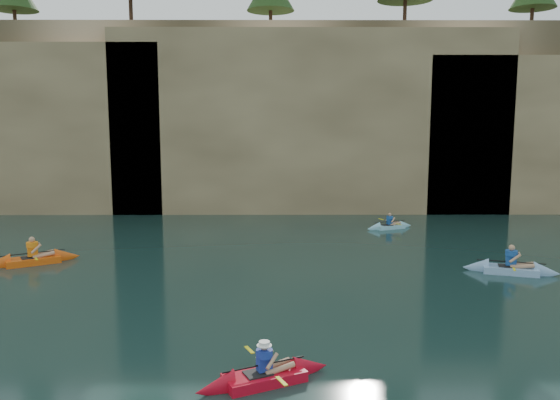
{
  "coord_description": "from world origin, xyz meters",
  "views": [
    {
      "loc": [
        -0.05,
        -11.11,
        5.42
      ],
      "look_at": [
        0.04,
        6.34,
        3.0
      ],
      "focal_mm": 35.0,
      "sensor_mm": 36.0,
      "label": 1
    }
  ],
  "objects": [
    {
      "name": "kayaker_orange",
      "position": [
        -9.64,
        9.78,
        0.16
      ],
      "size": [
        3.42,
        2.47,
        1.34
      ],
      "rotation": [
        0.0,
        0.0,
        0.53
      ],
      "color": "#E5540E",
      "rests_on": "ground"
    },
    {
      "name": "cliff_slab_center",
      "position": [
        2.0,
        22.6,
        5.7
      ],
      "size": [
        24.0,
        2.4,
        11.4
      ],
      "primitive_type": "cube",
      "color": "tan",
      "rests_on": "ground"
    },
    {
      "name": "sea_cave_east",
      "position": [
        10.0,
        21.95,
        2.25
      ],
      "size": [
        5.0,
        1.0,
        4.5
      ],
      "primitive_type": "cube",
      "color": "black",
      "rests_on": "ground"
    },
    {
      "name": "ground",
      "position": [
        0.0,
        0.0,
        0.0
      ],
      "size": [
        160.0,
        160.0,
        0.0
      ],
      "primitive_type": "plane",
      "color": "black",
      "rests_on": "ground"
    },
    {
      "name": "sea_cave_center",
      "position": [
        -4.0,
        21.95,
        1.6
      ],
      "size": [
        3.5,
        1.0,
        3.2
      ],
      "primitive_type": "cube",
      "color": "black",
      "rests_on": "ground"
    },
    {
      "name": "main_kayaker",
      "position": [
        -0.33,
        -0.21,
        0.15
      ],
      "size": [
        3.05,
        1.93,
        1.13
      ],
      "rotation": [
        0.0,
        0.0,
        0.44
      ],
      "color": "red",
      "rests_on": "ground"
    },
    {
      "name": "cliff",
      "position": [
        0.0,
        30.0,
        6.0
      ],
      "size": [
        70.0,
        16.0,
        12.0
      ],
      "primitive_type": "cube",
      "color": "tan",
      "rests_on": "ground"
    },
    {
      "name": "kayaker_ltblue_mid",
      "position": [
        5.84,
        16.99,
        0.13
      ],
      "size": [
        2.77,
        1.96,
        1.03
      ],
      "rotation": [
        0.0,
        0.0,
        0.39
      ],
      "color": "#87CEE3",
      "rests_on": "ground"
    },
    {
      "name": "kayaker_ltblue_near",
      "position": [
        8.51,
        8.31,
        0.16
      ],
      "size": [
        3.43,
        2.49,
        1.33
      ],
      "rotation": [
        0.0,
        0.0,
        -0.31
      ],
      "color": "#82ABD9",
      "rests_on": "ground"
    }
  ]
}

